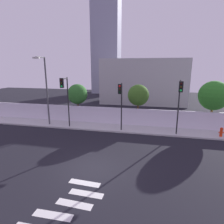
{
  "coord_description": "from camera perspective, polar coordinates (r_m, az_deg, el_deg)",
  "views": [
    {
      "loc": [
        3.66,
        -10.48,
        6.36
      ],
      "look_at": [
        -0.1,
        6.5,
        2.19
      ],
      "focal_mm": 30.75,
      "sensor_mm": 36.0,
      "label": 1
    }
  ],
  "objects": [
    {
      "name": "ground_plane",
      "position": [
        12.79,
        -6.14,
        -16.42
      ],
      "size": [
        80.0,
        80.0,
        0.0
      ],
      "primitive_type": "plane",
      "color": "black"
    },
    {
      "name": "sidewalk",
      "position": [
        20.04,
        1.32,
        -4.79
      ],
      "size": [
        36.0,
        2.4,
        0.15
      ],
      "primitive_type": "cube",
      "color": "#B5B5B5",
      "rests_on": "ground"
    },
    {
      "name": "perimeter_wall",
      "position": [
        20.98,
        2.02,
        -1.18
      ],
      "size": [
        36.0,
        0.18,
        1.8
      ],
      "primitive_type": "cube",
      "color": "silver",
      "rests_on": "sidewalk"
    },
    {
      "name": "crosswalk_marking",
      "position": [
        10.07,
        -14.57,
        -26.17
      ],
      "size": [
        3.08,
        4.75,
        0.01
      ],
      "color": "silver",
      "rests_on": "ground"
    },
    {
      "name": "traffic_light_left",
      "position": [
        17.99,
        2.59,
        4.43
      ],
      "size": [
        0.34,
        1.22,
        4.65
      ],
      "color": "black",
      "rests_on": "sidewalk"
    },
    {
      "name": "traffic_light_center",
      "position": [
        19.38,
        -13.8,
        5.77
      ],
      "size": [
        0.42,
        1.79,
        5.13
      ],
      "color": "black",
      "rests_on": "sidewalk"
    },
    {
      "name": "traffic_light_right",
      "position": [
        17.64,
        19.49,
        4.35
      ],
      "size": [
        0.35,
        1.61,
        5.01
      ],
      "color": "black",
      "rests_on": "sidewalk"
    },
    {
      "name": "street_lamp_curbside",
      "position": [
        21.2,
        -19.15,
        7.26
      ],
      "size": [
        0.62,
        1.94,
        7.12
      ],
      "color": "#4C4C51",
      "rests_on": "sidewalk"
    },
    {
      "name": "fire_hydrant",
      "position": [
        19.98,
        29.73,
        -5.09
      ],
      "size": [
        0.44,
        0.26,
        0.85
      ],
      "color": "red",
      "rests_on": "sidewalk"
    },
    {
      "name": "roadside_tree_leftmost",
      "position": [
        22.87,
        -10.24,
        5.23
      ],
      "size": [
        2.34,
        2.34,
        4.34
      ],
      "color": "brown",
      "rests_on": "ground"
    },
    {
      "name": "roadside_tree_midleft",
      "position": [
        21.17,
        7.83,
        4.95
      ],
      "size": [
        2.32,
        2.32,
        4.44
      ],
      "color": "brown",
      "rests_on": "ground"
    },
    {
      "name": "roadside_tree_midright",
      "position": [
        21.87,
        27.98,
        4.31
      ],
      "size": [
        2.96,
        2.96,
        4.96
      ],
      "color": "brown",
      "rests_on": "ground"
    },
    {
      "name": "low_building_distant",
      "position": [
        34.12,
        9.37,
        8.98
      ],
      "size": [
        14.32,
        6.0,
        7.57
      ],
      "primitive_type": "cube",
      "color": "#B0B0B0",
      "rests_on": "ground"
    },
    {
      "name": "tower_on_skyline",
      "position": [
        48.01,
        -1.71,
        22.67
      ],
      "size": [
        6.21,
        5.0,
        28.05
      ],
      "primitive_type": "cube",
      "color": "gray",
      "rests_on": "ground"
    }
  ]
}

